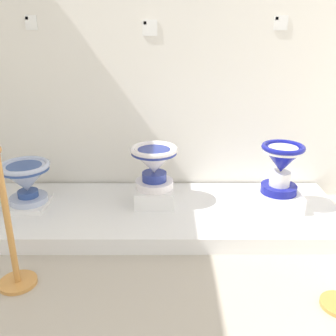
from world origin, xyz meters
name	(u,v)px	position (x,y,z in m)	size (l,w,h in m)	color
wall_back	(152,17)	(1.83, 3.17, 1.61)	(3.87, 0.06, 3.22)	white
display_platform	(152,214)	(1.83, 2.61, 0.06)	(3.08, 1.01, 0.13)	white
plinth_block_rightmost	(28,204)	(0.80, 2.63, 0.15)	(0.31, 0.36, 0.04)	white
antique_toilet_rightmost	(24,178)	(0.80, 2.63, 0.38)	(0.41, 0.41, 0.34)	#AFBCDC
plinth_block_broad_patterned	(153,195)	(1.84, 2.69, 0.20)	(0.32, 0.33, 0.14)	white
antique_toilet_broad_patterned	(153,163)	(1.84, 2.69, 0.49)	(0.39, 0.39, 0.36)	white
plinth_block_tall_cobalt	(276,200)	(2.86, 2.60, 0.20)	(0.36, 0.32, 0.14)	white
antique_toilet_tall_cobalt	(280,163)	(2.86, 2.60, 0.52)	(0.34, 0.34, 0.40)	navy
info_placard_first	(29,22)	(0.83, 3.13, 1.57)	(0.10, 0.01, 0.12)	white
info_placard_second	(148,28)	(1.81, 3.13, 1.53)	(0.12, 0.01, 0.13)	white
info_placard_third	(279,23)	(2.89, 3.13, 1.56)	(0.11, 0.01, 0.12)	white
stanchion_post_near_left	(10,245)	(1.00, 1.78, 0.29)	(0.24, 0.24, 0.94)	#CF8C44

